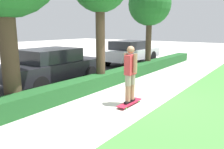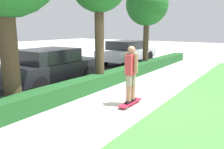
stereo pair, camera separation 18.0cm
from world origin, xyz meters
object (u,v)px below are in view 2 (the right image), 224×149
object	(u,v)px
tree_far	(147,5)
parked_car_rear	(127,52)
skateboard	(130,103)
parked_car_middle	(50,66)
skater_person	(131,73)

from	to	relation	value
tree_far	parked_car_rear	xyz separation A→B (m)	(1.15, 1.78, -2.48)
tree_far	skateboard	bearing A→B (deg)	-157.76
tree_far	parked_car_middle	distance (m)	5.62
skateboard	parked_car_rear	xyz separation A→B (m)	(6.19, 3.84, 0.69)
skater_person	parked_car_rear	size ratio (longest dim) A/B	0.37
skater_person	parked_car_middle	world-z (taller)	skater_person
parked_car_middle	parked_car_rear	bearing A→B (deg)	0.01
skater_person	parked_car_rear	xyz separation A→B (m)	(6.19, 3.84, -0.16)
tree_far	parked_car_rear	bearing A→B (deg)	57.06
skater_person	tree_far	bearing A→B (deg)	22.24
parked_car_middle	skateboard	bearing A→B (deg)	-95.56
parked_car_rear	parked_car_middle	bearing A→B (deg)	-178.10
skater_person	parked_car_middle	xyz separation A→B (m)	(0.31, 3.76, -0.20)
skateboard	tree_far	world-z (taller)	tree_far
tree_far	parked_car_middle	bearing A→B (deg)	160.27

